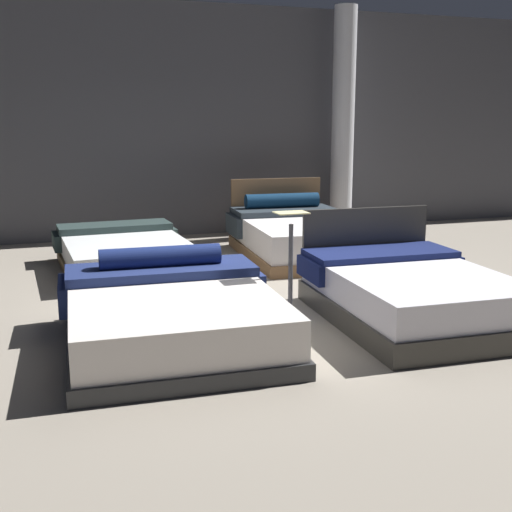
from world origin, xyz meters
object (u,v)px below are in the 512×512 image
support_pillar (343,122)px  price_sign (290,281)px  bed_2 (125,254)px  bed_0 (172,315)px  bed_3 (297,236)px  bed_1 (410,293)px

support_pillar → price_sign: bearing=-120.7°
bed_2 → bed_0: bearing=-92.1°
bed_2 → bed_3: bed_3 is taller
bed_2 → price_sign: size_ratio=2.12×
bed_1 → bed_2: size_ratio=0.99×
bed_2 → price_sign: bearing=-69.1°
bed_3 → support_pillar: size_ratio=0.64×
bed_0 → bed_1: bearing=1.0°
bed_1 → bed_2: 3.56m
bed_1 → bed_0: bearing=-178.9°
support_pillar → bed_1: bearing=-108.3°
bed_1 → support_pillar: size_ratio=0.59×
bed_0 → support_pillar: (3.66, 4.51, 1.51)m
bed_0 → bed_3: size_ratio=0.90×
bed_2 → bed_3: 2.28m
bed_2 → bed_3: (2.28, 0.11, 0.07)m
bed_0 → support_pillar: bearing=53.1°
bed_3 → price_sign: size_ratio=2.26×
bed_3 → price_sign: (-1.14, -2.67, 0.11)m
bed_3 → price_sign: price_sign is taller
bed_0 → bed_1: (2.15, -0.04, 0.01)m
price_sign → bed_1: bearing=-12.5°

